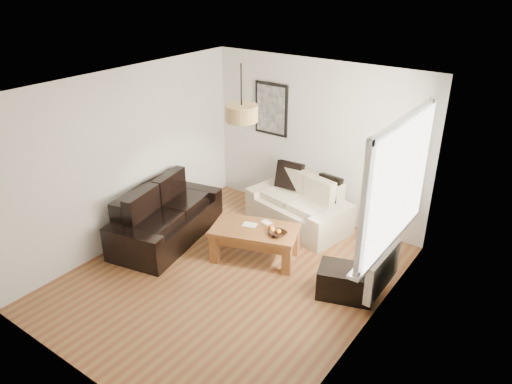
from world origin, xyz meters
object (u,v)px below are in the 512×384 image
Objects in this scene: loveseat_cream at (299,203)px; sofa_leather at (166,214)px; coffee_table at (255,243)px; ottoman at (346,282)px.

sofa_leather is at bearing -120.76° from loveseat_cream.
ottoman is (1.45, -0.03, -0.05)m from coffee_table.
sofa_leather is 2.72× the size of ottoman.
ottoman is (2.88, 0.30, -0.21)m from sofa_leather.
loveseat_cream is 1.22m from coffee_table.
loveseat_cream is at bearing -54.56° from sofa_leather.
ottoman is at bearing -95.67° from sofa_leather.
ottoman is at bearing -28.18° from loveseat_cream.
coffee_table is at bearing 178.96° from ottoman.
sofa_leather is at bearing -167.11° from coffee_table.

